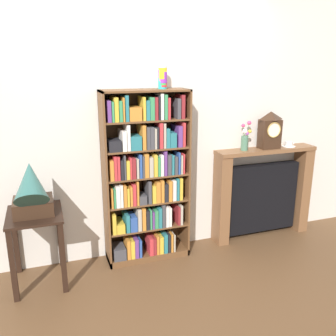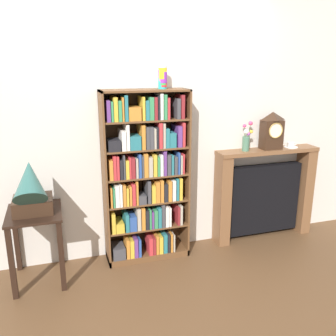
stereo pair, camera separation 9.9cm
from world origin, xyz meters
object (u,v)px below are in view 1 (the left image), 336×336
Objects in this scene: mantel_clock at (270,130)px; bookshelf at (145,180)px; side_table_left at (36,231)px; fireplace_mantel at (262,193)px; teacup_with_saucer at (289,144)px; flower_vase at (245,139)px; gramophone at (31,190)px; cup_stack at (163,77)px.

bookshelf is at bearing -178.55° from mantel_clock.
side_table_left is 0.58× the size of fireplace_mantel.
mantel_clock reaches higher than teacup_with_saucer.
flower_vase is (1.09, 0.04, 0.32)m from bookshelf.
fireplace_mantel is (2.37, 0.24, -0.39)m from gramophone.
bookshelf reaches higher than side_table_left.
fireplace_mantel is (2.37, 0.17, 0.01)m from side_table_left.
bookshelf is at bearing 10.46° from gramophone.
fireplace_mantel is at bearing 4.14° from side_table_left.
bookshelf is 1.04m from gramophone.
cup_stack is 0.31× the size of side_table_left.
bookshelf is at bearing -177.98° from flower_vase.
fireplace_mantel is 2.90× the size of mantel_clock.
teacup_with_saucer is (0.26, 0.00, -0.17)m from mantel_clock.
cup_stack is at bearing -179.43° from mantel_clock.
cup_stack is 1.62m from teacup_with_saucer.
gramophone reaches higher than fireplace_mantel.
side_table_left is at bearing -175.86° from fireplace_mantel.
side_table_left is at bearing -173.54° from bookshelf.
mantel_clock is at bearing -39.57° from fireplace_mantel.
mantel_clock is 2.64× the size of teacup_with_saucer.
cup_stack is 1.37× the size of teacup_with_saucer.
teacup_with_saucer is at bearing -3.80° from fireplace_mantel.
flower_vase is at bearing 179.92° from teacup_with_saucer.
bookshelf is 8.13× the size of cup_stack.
side_table_left is 2.38m from fireplace_mantel.
gramophone is 1.74× the size of flower_vase.
bookshelf is 2.52× the size of side_table_left.
mantel_clock is (0.03, -0.02, 0.71)m from fireplace_mantel.
bookshelf is 1.14m from flower_vase.
side_table_left is 2.71m from teacup_with_saucer.
cup_stack is 1.72m from fireplace_mantel.
fireplace_mantel is at bearing 5.88° from gramophone.
cup_stack is at bearing -179.03° from flower_vase.
cup_stack is 0.18× the size of fireplace_mantel.
gramophone is 2.67m from teacup_with_saucer.
mantel_clock is at bearing -179.38° from teacup_with_saucer.
bookshelf reaches higher than flower_vase.
gramophone is at bearing -169.54° from bookshelf.
mantel_clock is at bearing 0.57° from cup_stack.
flower_vase is at bearing -176.11° from fireplace_mantel.
fireplace_mantel is (1.17, 0.03, -1.26)m from cup_stack.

